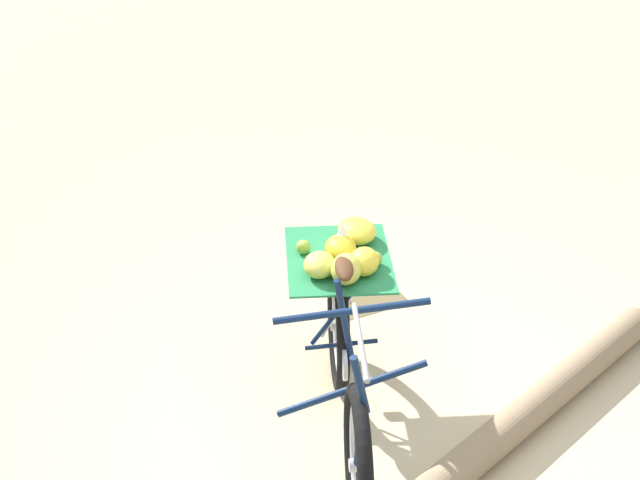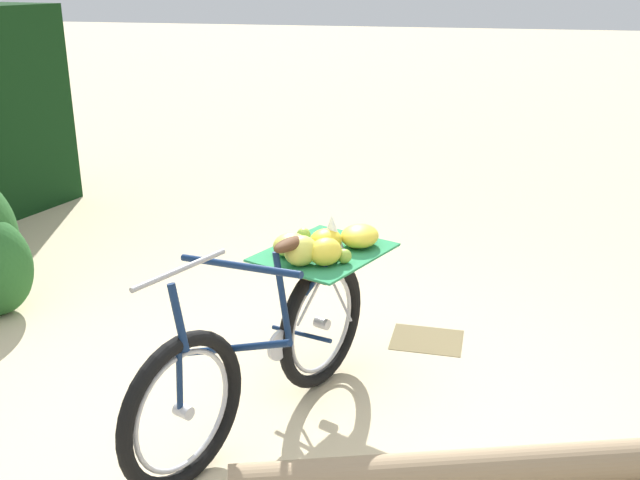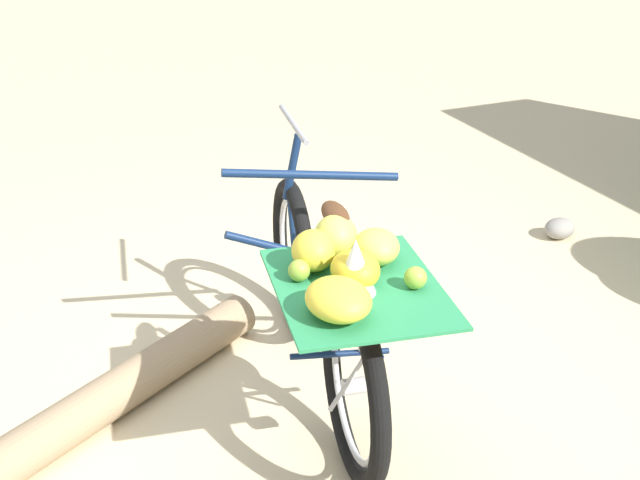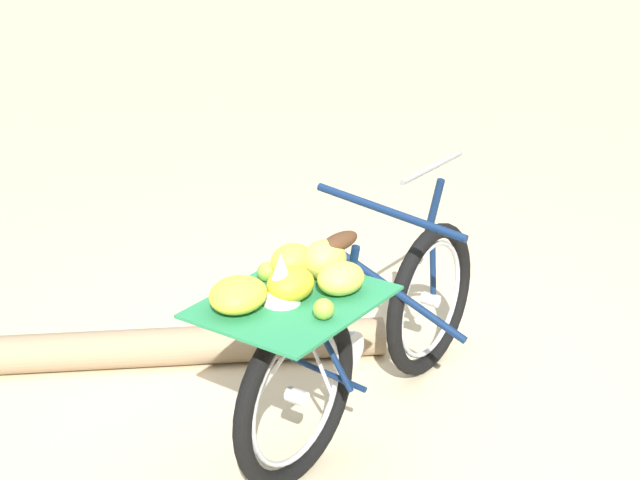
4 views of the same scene
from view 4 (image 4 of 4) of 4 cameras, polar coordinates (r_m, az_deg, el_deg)
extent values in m
plane|color=beige|center=(4.23, 1.48, -10.87)|extent=(60.00, 60.00, 0.00)
torus|color=black|center=(4.50, 6.58, -3.53)|extent=(0.34, 0.70, 0.73)
torus|color=#B7B7BC|center=(4.50, 6.58, -3.53)|extent=(0.23, 0.53, 0.57)
cylinder|color=#B7B7BC|center=(4.50, 6.58, -3.53)|extent=(0.10, 0.09, 0.06)
torus|color=black|center=(3.71, -1.39, -9.28)|extent=(0.34, 0.70, 0.73)
torus|color=#B7B7BC|center=(3.71, -1.39, -9.28)|extent=(0.23, 0.53, 0.57)
cylinder|color=#B7B7BC|center=(3.71, -1.39, -9.28)|extent=(0.10, 0.09, 0.06)
cylinder|color=#0F2347|center=(4.17, 4.52, -3.07)|extent=(0.67, 0.29, 0.30)
cylinder|color=#0F2347|center=(3.96, 4.16, 1.69)|extent=(0.68, 0.30, 0.11)
cylinder|color=#0F2347|center=(3.83, 1.60, -3.62)|extent=(0.12, 0.07, 0.49)
cylinder|color=#0F2347|center=(3.84, 0.31, -7.89)|extent=(0.36, 0.16, 0.05)
cylinder|color=#0F2347|center=(3.71, -0.04, -5.29)|extent=(0.31, 0.14, 0.47)
cylinder|color=#0F2347|center=(4.44, 6.73, -1.74)|extent=(0.05, 0.04, 0.30)
cylinder|color=#0F2347|center=(4.32, 6.77, 1.79)|extent=(0.10, 0.07, 0.30)
cylinder|color=gray|center=(4.23, 6.70, 4.32)|extent=(0.21, 0.49, 0.02)
ellipsoid|color=#4C2D19|center=(3.67, 1.13, -0.12)|extent=(0.17, 0.24, 0.06)
cylinder|color=#B7B7BC|center=(3.97, 1.89, -6.58)|extent=(0.08, 0.16, 0.16)
cylinder|color=#B7B7BC|center=(3.69, -0.53, -6.13)|extent=(0.20, 0.09, 0.39)
cylinder|color=#B7B7BC|center=(3.54, -2.53, -7.43)|extent=(0.23, 0.11, 0.39)
cube|color=brown|center=(3.51, -1.64, -3.94)|extent=(0.63, 0.72, 0.02)
cube|color=#287F4C|center=(3.50, -1.64, -3.68)|extent=(0.75, 0.83, 0.01)
ellipsoid|color=yellow|center=(3.42, -4.89, -3.26)|extent=(0.23, 0.26, 0.12)
ellipsoid|color=#CCC64C|center=(3.53, 1.24, -2.30)|extent=(0.24, 0.25, 0.12)
ellipsoid|color=gold|center=(3.48, -1.76, -2.64)|extent=(0.22, 0.24, 0.12)
ellipsoid|color=yellow|center=(3.65, -1.67, -1.31)|extent=(0.22, 0.23, 0.14)
ellipsoid|color=#CCC64C|center=(3.65, 0.27, -1.17)|extent=(0.23, 0.24, 0.15)
sphere|color=#8CAD38|center=(3.35, 0.22, -4.12)|extent=(0.08, 0.08, 0.08)
sphere|color=#B29333|center=(3.52, -1.98, -2.75)|extent=(0.08, 0.08, 0.08)
sphere|color=#8CAD38|center=(3.64, -3.17, -1.90)|extent=(0.08, 0.08, 0.08)
cone|color=white|center=(3.44, -2.33, -2.30)|extent=(0.18, 0.18, 0.19)
cylinder|color=#937A5B|center=(4.69, -8.83, -6.27)|extent=(2.01, 0.86, 0.19)
camera|label=1|loc=(6.86, 25.09, 28.91)|focal=52.22mm
camera|label=2|loc=(6.78, -0.87, 20.87)|focal=41.13mm
camera|label=3|loc=(2.60, -52.23, 9.96)|focal=47.43mm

